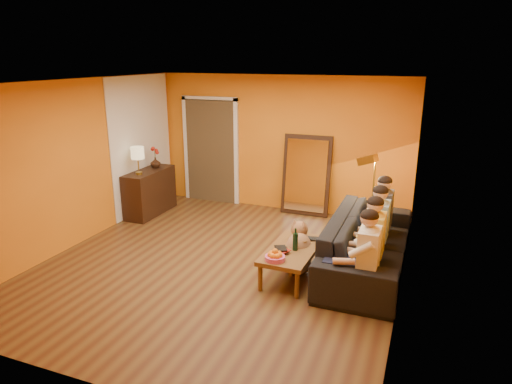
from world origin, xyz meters
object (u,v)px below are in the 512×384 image
at_px(table_lamp, 138,161).
at_px(laptop, 312,240).
at_px(coffee_table, 292,262).
at_px(vase, 155,163).
at_px(person_far_right, 383,215).
at_px(floor_lamp, 372,201).
at_px(tumbler, 304,243).
at_px(sideboard, 150,192).
at_px(person_mid_left, 374,242).
at_px(person_far_left, 368,258).
at_px(wine_bottle, 295,239).
at_px(dog, 299,247).
at_px(mirror_frame, 306,175).
at_px(sofa, 368,243).
at_px(person_mid_right, 379,227).

relative_size(table_lamp, laptop, 1.67).
height_order(coffee_table, vase, vase).
distance_m(coffee_table, person_far_right, 1.70).
relative_size(floor_lamp, vase, 7.22).
bearing_deg(tumbler, sideboard, 157.46).
relative_size(floor_lamp, person_mid_left, 1.18).
xyz_separation_m(person_far_left, person_mid_left, (0.00, 0.55, 0.00)).
bearing_deg(wine_bottle, dog, 94.47).
distance_m(coffee_table, dog, 0.25).
height_order(coffee_table, person_mid_left, person_mid_left).
relative_size(mirror_frame, sofa, 0.57).
relative_size(person_far_left, tumbler, 13.13).
height_order(coffee_table, tumbler, tumbler).
relative_size(table_lamp, dog, 0.70).
height_order(coffee_table, wine_bottle, wine_bottle).
distance_m(person_far_left, vase, 4.89).
relative_size(table_lamp, person_mid_right, 0.42).
height_order(sideboard, person_far_right, person_far_right).
bearing_deg(floor_lamp, sideboard, -162.52).
height_order(floor_lamp, person_far_right, floor_lamp).
bearing_deg(coffee_table, table_lamp, 161.23).
xyz_separation_m(sideboard, dog, (3.35, -1.36, -0.06)).
xyz_separation_m(person_far_left, tumbler, (-0.93, 0.50, -0.15)).
distance_m(person_mid_left, vase, 4.68).
bearing_deg(wine_bottle, mirror_frame, 102.18).
height_order(mirror_frame, person_far_right, mirror_frame).
xyz_separation_m(sofa, floor_lamp, (-0.08, 0.96, 0.33)).
height_order(coffee_table, person_mid_right, person_mid_right).
relative_size(dog, vase, 3.63).
distance_m(sideboard, wine_bottle, 3.73).
bearing_deg(person_mid_right, sideboard, 169.26).
height_order(coffee_table, person_far_right, person_far_right).
distance_m(sofa, person_far_right, 0.70).
xyz_separation_m(dog, person_far_right, (1.02, 1.08, 0.25)).
distance_m(person_mid_left, wine_bottle, 1.03).
bearing_deg(dog, coffee_table, -112.72).
bearing_deg(mirror_frame, dog, -77.08).
distance_m(sofa, dog, 0.99).
xyz_separation_m(sideboard, floor_lamp, (4.16, 0.03, 0.29)).
bearing_deg(person_mid_left, tumbler, -177.05).
relative_size(coffee_table, floor_lamp, 0.85).
relative_size(mirror_frame, person_mid_left, 1.25).
height_order(floor_lamp, person_mid_left, floor_lamp).
height_order(dog, person_far_right, person_far_right).
bearing_deg(wine_bottle, sideboard, 154.63).
bearing_deg(sideboard, laptop, -18.89).
distance_m(laptop, vase, 3.82).
relative_size(mirror_frame, sideboard, 1.29).
bearing_deg(table_lamp, person_mid_left, -13.87).
xyz_separation_m(sofa, tumbler, (-0.80, -0.50, 0.08)).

